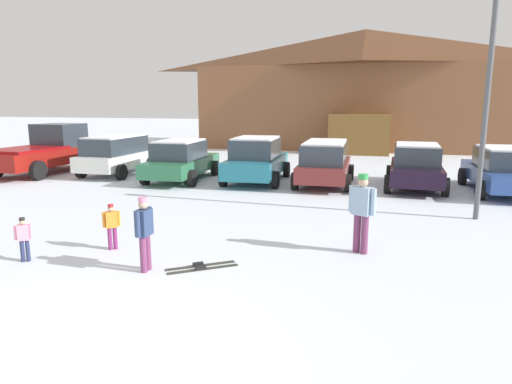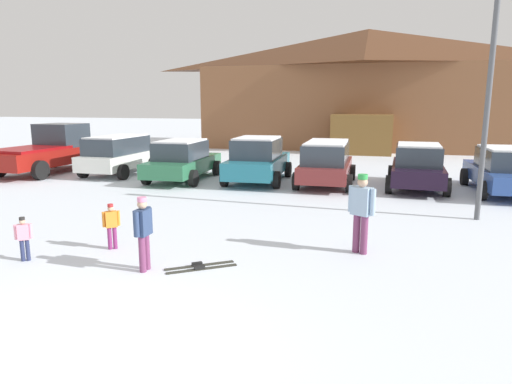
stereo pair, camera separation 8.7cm
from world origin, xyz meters
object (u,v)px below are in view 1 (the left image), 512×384
object	(u,v)px
skier_adult_in_blue_parka	(362,209)
lamp_post	(488,89)
parked_white_suv	(116,154)
parked_maroon_van	(325,162)
skier_teen_in_navy_coat	(144,230)
pickup_truck	(47,151)
skier_child_in_orange_jacket	(112,224)
parked_green_coupe	(181,160)
parked_teal_hatchback	(256,160)
parked_black_sedan	(416,166)
parked_blue_hatchback	(502,170)
ski_lodge	(363,89)
skier_child_in_pink_snowsuit	(24,237)
pair_of_skis	(201,267)

from	to	relation	value
skier_adult_in_blue_parka	lamp_post	bearing A→B (deg)	52.51
parked_white_suv	skier_adult_in_blue_parka	world-z (taller)	parked_white_suv
parked_maroon_van	lamp_post	distance (m)	6.71
skier_teen_in_navy_coat	skier_adult_in_blue_parka	size ratio (longest dim) A/B	0.84
skier_teen_in_navy_coat	skier_adult_in_blue_parka	bearing A→B (deg)	29.69
pickup_truck	lamp_post	world-z (taller)	lamp_post
skier_adult_in_blue_parka	skier_child_in_orange_jacket	size ratio (longest dim) A/B	1.69
parked_green_coupe	skier_child_in_orange_jacket	xyz separation A→B (m)	(2.38, -8.62, -0.26)
parked_teal_hatchback	lamp_post	distance (m)	8.79
parked_maroon_van	lamp_post	world-z (taller)	lamp_post
parked_white_suv	parked_green_coupe	xyz separation A→B (m)	(3.32, -0.56, -0.09)
parked_black_sedan	lamp_post	bearing A→B (deg)	-72.84
parked_maroon_van	lamp_post	xyz separation A→B (m)	(4.63, -4.15, 2.53)
parked_green_coupe	parked_blue_hatchback	xyz separation A→B (m)	(11.86, 0.50, -0.01)
parked_black_sedan	skier_teen_in_navy_coat	bearing A→B (deg)	-117.55
ski_lodge	skier_adult_in_blue_parka	xyz separation A→B (m)	(1.22, -23.87, -3.12)
parked_white_suv	skier_child_in_pink_snowsuit	size ratio (longest dim) A/B	4.51
skier_child_in_pink_snowsuit	pair_of_skis	size ratio (longest dim) A/B	0.71
ski_lodge	skier_child_in_pink_snowsuit	xyz separation A→B (m)	(-5.14, -26.22, -3.56)
parked_white_suv	parked_blue_hatchback	world-z (taller)	parked_white_suv
parked_white_suv	pair_of_skis	size ratio (longest dim) A/B	3.19
parked_teal_hatchback	skier_child_in_pink_snowsuit	xyz separation A→B (m)	(-1.89, -10.21, -0.38)
parked_teal_hatchback	skier_teen_in_navy_coat	xyz separation A→B (m)	(0.66, -10.03, -0.09)
ski_lodge	pickup_truck	bearing A→B (deg)	-128.54
pickup_truck	skier_teen_in_navy_coat	size ratio (longest dim) A/B	3.82
ski_lodge	parked_maroon_van	distance (m)	16.30
skier_teen_in_navy_coat	parked_teal_hatchback	bearing A→B (deg)	93.78
parked_black_sedan	skier_child_in_pink_snowsuit	bearing A→B (deg)	-127.18
parked_green_coupe	pair_of_skis	bearing A→B (deg)	-63.14
skier_child_in_pink_snowsuit	lamp_post	bearing A→B (deg)	33.41
skier_adult_in_blue_parka	skier_child_in_pink_snowsuit	distance (m)	6.79
skier_child_in_orange_jacket	lamp_post	distance (m)	9.82
skier_teen_in_navy_coat	lamp_post	size ratio (longest dim) A/B	0.23
skier_adult_in_blue_parka	pair_of_skis	xyz separation A→B (m)	(-2.86, -1.75, -0.92)
parked_white_suv	skier_child_in_pink_snowsuit	distance (m)	11.25
parked_teal_hatchback	skier_child_in_orange_jacket	distance (m)	9.10
parked_teal_hatchback	parked_blue_hatchback	xyz separation A→B (m)	(8.82, 0.04, -0.07)
ski_lodge	parked_teal_hatchback	world-z (taller)	ski_lodge
ski_lodge	skier_adult_in_blue_parka	world-z (taller)	ski_lodge
parked_maroon_van	parked_black_sedan	world-z (taller)	parked_maroon_van
parked_maroon_van	pickup_truck	world-z (taller)	pickup_truck
skier_child_in_orange_jacket	parked_green_coupe	bearing A→B (deg)	105.44
parked_teal_hatchback	pair_of_skis	bearing A→B (deg)	-80.56
pair_of_skis	lamp_post	size ratio (longest dim) A/B	0.20
parked_blue_hatchback	skier_teen_in_navy_coat	world-z (taller)	parked_blue_hatchback
parked_green_coupe	parked_teal_hatchback	bearing A→B (deg)	8.53
ski_lodge	parked_teal_hatchback	distance (m)	16.64
parked_black_sedan	skier_child_in_pink_snowsuit	size ratio (longest dim) A/B	4.87
ski_lodge	pickup_truck	world-z (taller)	ski_lodge
parked_maroon_van	parked_black_sedan	bearing A→B (deg)	2.79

